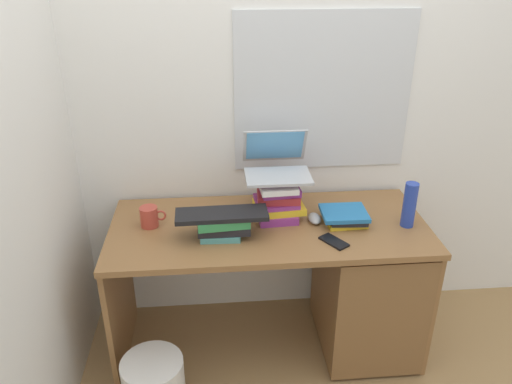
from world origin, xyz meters
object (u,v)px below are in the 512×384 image
Objects in this scene: water_bottle at (409,205)px; cell_phone at (334,242)px; book_stack_tall at (278,200)px; book_stack_keyboard_riser at (223,225)px; keyboard at (222,214)px; mug at (150,217)px; desk at (345,280)px; laptop at (277,163)px; book_stack_side at (345,216)px; computer_mouse at (314,218)px.

cell_phone is (-0.38, -0.12, -0.11)m from water_bottle.
book_stack_tall is 1.02× the size of book_stack_keyboard_riser.
keyboard is 0.37m from mug.
desk is 0.56m from book_stack_tall.
laptop is at bearing 91.72° from cell_phone.
mug reaches higher than cell_phone.
book_stack_tall is at bearing 167.30° from water_bottle.
book_stack_side is at bearing -3.11° from mug.
desk is 1.04m from mug.
computer_mouse is (-0.17, 0.04, 0.35)m from desk.
mug is at bearing -176.89° from book_stack_tall.
keyboard is 3.09× the size of cell_phone.
book_stack_side is (0.32, -0.08, -0.06)m from book_stack_tall.
water_bottle is at bearing -10.31° from book_stack_side.
laptop is 0.66m from water_bottle.
mug is 1.24m from water_bottle.
water_bottle reaches higher than book_stack_tall.
computer_mouse is (-0.15, 0.02, -0.02)m from book_stack_side.
desk is 6.19× the size of book_stack_keyboard_riser.
book_stack_keyboard_riser is at bearing -178.62° from water_bottle.
cell_phone is at bearing -11.51° from book_stack_keyboard_riser.
book_stack_tall is 0.32m from book_stack_keyboard_riser.
cell_phone is at bearing -75.41° from computer_mouse.
book_stack_tall is 0.81× the size of laptop.
computer_mouse reaches higher than desk.
book_stack_keyboard_riser is 0.79× the size of laptop.
book_stack_tall is 1.13× the size of water_bottle.
water_bottle is (0.61, -0.20, -0.15)m from laptop.
cell_phone is at bearing -162.22° from water_bottle.
desk is 0.52m from water_bottle.
laptop is 0.75× the size of keyboard.
desk is at bearing 4.61° from keyboard.
laptop is 0.39m from keyboard.
book_stack_tall is 0.34m from book_stack_side.
cell_phone is (0.50, -0.10, -0.11)m from keyboard.
computer_mouse is (0.17, -0.06, -0.08)m from book_stack_tall.
desk is at bearing 20.60° from cell_phone.
mug reaches higher than desk.
book_stack_tall is 0.63m from water_bottle.
desk is 6.86× the size of water_bottle.
book_stack_keyboard_riser is at bearing -140.95° from laptop.
book_stack_side is 0.94m from mug.
computer_mouse is 0.84× the size of mug.
water_bottle reaches higher than mug.
book_stack_keyboard_riser is 0.37m from mug.
keyboard is at bearing -172.50° from book_stack_side.
book_stack_tall is 0.32m from keyboard.
book_stack_tall reaches higher than book_stack_side.
book_stack_keyboard_riser is 0.51m from cell_phone.
computer_mouse is at bearing -35.62° from laptop.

